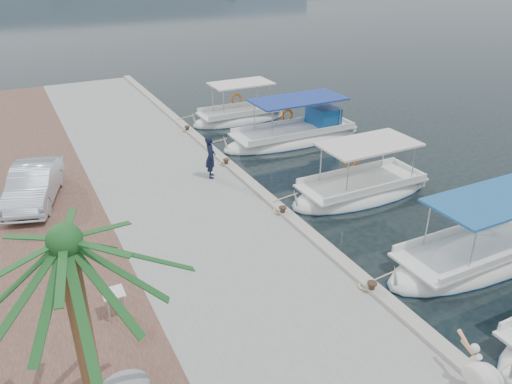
{
  "coord_description": "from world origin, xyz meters",
  "views": [
    {
      "loc": [
        -8.32,
        -12.08,
        9.19
      ],
      "look_at": [
        -1.0,
        2.34,
        1.2
      ],
      "focal_mm": 35.0,
      "sensor_mm": 36.0,
      "label": 1
    }
  ],
  "objects_px": {
    "fisherman": "(211,157)",
    "fishing_caique_e": "(239,119)",
    "fishing_caique_b": "(480,257)",
    "fishing_caique_d": "(295,137)",
    "parked_car": "(34,185)",
    "pelican": "(481,375)",
    "date_palm": "(65,243)",
    "fishing_caique_c": "(361,192)"
  },
  "relations": [
    {
      "from": "pelican",
      "to": "parked_car",
      "type": "bearing_deg",
      "value": 118.29
    },
    {
      "from": "fisherman",
      "to": "parked_car",
      "type": "bearing_deg",
      "value": 102.74
    },
    {
      "from": "fishing_caique_d",
      "to": "date_palm",
      "type": "bearing_deg",
      "value": -132.23
    },
    {
      "from": "fishing_caique_b",
      "to": "fishing_caique_d",
      "type": "bearing_deg",
      "value": 88.21
    },
    {
      "from": "fishing_caique_b",
      "to": "pelican",
      "type": "bearing_deg",
      "value": -140.4
    },
    {
      "from": "fishing_caique_b",
      "to": "fisherman",
      "type": "relative_size",
      "value": 4.18
    },
    {
      "from": "date_palm",
      "to": "fishing_caique_b",
      "type": "bearing_deg",
      "value": 7.79
    },
    {
      "from": "pelican",
      "to": "fisherman",
      "type": "relative_size",
      "value": 0.78
    },
    {
      "from": "fishing_caique_d",
      "to": "date_palm",
      "type": "xyz_separation_m",
      "value": [
        -12.72,
        -14.02,
        4.91
      ]
    },
    {
      "from": "pelican",
      "to": "date_palm",
      "type": "height_order",
      "value": "date_palm"
    },
    {
      "from": "fishing_caique_e",
      "to": "fisherman",
      "type": "relative_size",
      "value": 3.23
    },
    {
      "from": "fishing_caique_c",
      "to": "parked_car",
      "type": "relative_size",
      "value": 1.53
    },
    {
      "from": "fishing_caique_b",
      "to": "fishing_caique_c",
      "type": "xyz_separation_m",
      "value": [
        -0.51,
        5.6,
        0.0
      ]
    },
    {
      "from": "fisherman",
      "to": "date_palm",
      "type": "xyz_separation_m",
      "value": [
        -6.61,
        -10.68,
        3.7
      ]
    },
    {
      "from": "fisherman",
      "to": "date_palm",
      "type": "distance_m",
      "value": 13.1
    },
    {
      "from": "fisherman",
      "to": "fishing_caique_e",
      "type": "bearing_deg",
      "value": -12.07
    },
    {
      "from": "fishing_caique_b",
      "to": "fisherman",
      "type": "xyz_separation_m",
      "value": [
        -5.72,
        9.0,
        1.27
      ]
    },
    {
      "from": "pelican",
      "to": "parked_car",
      "type": "xyz_separation_m",
      "value": [
        -7.53,
        14.0,
        0.14
      ]
    },
    {
      "from": "fishing_caique_b",
      "to": "fishing_caique_d",
      "type": "xyz_separation_m",
      "value": [
        0.39,
        12.33,
        0.06
      ]
    },
    {
      "from": "fishing_caique_b",
      "to": "fishing_caique_e",
      "type": "bearing_deg",
      "value": 92.94
    },
    {
      "from": "fishing_caique_b",
      "to": "fishing_caique_d",
      "type": "height_order",
      "value": "same"
    },
    {
      "from": "fishing_caique_e",
      "to": "parked_car",
      "type": "height_order",
      "value": "fishing_caique_e"
    },
    {
      "from": "fisherman",
      "to": "fishing_caique_d",
      "type": "bearing_deg",
      "value": -40.88
    },
    {
      "from": "fishing_caique_e",
      "to": "pelican",
      "type": "height_order",
      "value": "fishing_caique_e"
    },
    {
      "from": "fishing_caique_c",
      "to": "pelican",
      "type": "relative_size",
      "value": 4.6
    },
    {
      "from": "fishing_caique_b",
      "to": "parked_car",
      "type": "xyz_separation_m",
      "value": [
        -12.47,
        9.91,
        1.07
      ]
    },
    {
      "from": "fishing_caique_b",
      "to": "fishing_caique_e",
      "type": "distance_m",
      "value": 16.64
    },
    {
      "from": "fishing_caique_b",
      "to": "parked_car",
      "type": "distance_m",
      "value": 15.97
    },
    {
      "from": "fishing_caique_c",
      "to": "fishing_caique_e",
      "type": "relative_size",
      "value": 1.12
    },
    {
      "from": "fishing_caique_b",
      "to": "parked_car",
      "type": "height_order",
      "value": "fishing_caique_b"
    },
    {
      "from": "fishing_caique_c",
      "to": "fishing_caique_e",
      "type": "distance_m",
      "value": 11.02
    },
    {
      "from": "fishing_caique_e",
      "to": "parked_car",
      "type": "xyz_separation_m",
      "value": [
        -11.62,
        -6.7,
        1.07
      ]
    },
    {
      "from": "fishing_caique_b",
      "to": "pelican",
      "type": "height_order",
      "value": "fishing_caique_b"
    },
    {
      "from": "fishing_caique_d",
      "to": "fisherman",
      "type": "distance_m",
      "value": 7.06
    },
    {
      "from": "fishing_caique_c",
      "to": "fishing_caique_d",
      "type": "height_order",
      "value": "same"
    },
    {
      "from": "fishing_caique_b",
      "to": "fishing_caique_c",
      "type": "distance_m",
      "value": 5.62
    },
    {
      "from": "fisherman",
      "to": "parked_car",
      "type": "xyz_separation_m",
      "value": [
        -6.75,
        0.92,
        -0.2
      ]
    },
    {
      "from": "date_palm",
      "to": "parked_car",
      "type": "distance_m",
      "value": 12.24
    },
    {
      "from": "pelican",
      "to": "fisherman",
      "type": "bearing_deg",
      "value": 93.42
    },
    {
      "from": "fishing_caique_d",
      "to": "parked_car",
      "type": "relative_size",
      "value": 1.91
    },
    {
      "from": "fishing_caique_e",
      "to": "fisherman",
      "type": "height_order",
      "value": "fisherman"
    },
    {
      "from": "fishing_caique_e",
      "to": "fishing_caique_b",
      "type": "bearing_deg",
      "value": -87.06
    }
  ]
}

